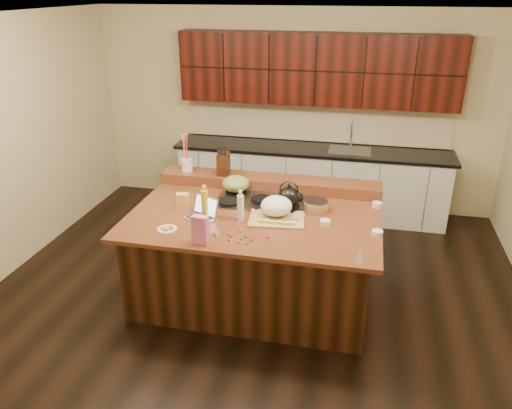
# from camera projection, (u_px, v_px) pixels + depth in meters

# --- Properties ---
(room) EXTENTS (5.52, 5.02, 2.72)m
(room) POSITION_uv_depth(u_px,v_px,m) (255.00, 172.00, 4.63)
(room) COLOR black
(room) RESTS_ON ground
(island) EXTENTS (2.40, 1.60, 0.92)m
(island) POSITION_uv_depth(u_px,v_px,m) (255.00, 255.00, 4.99)
(island) COLOR black
(island) RESTS_ON ground
(back_ledge) EXTENTS (2.40, 0.30, 0.12)m
(back_ledge) POSITION_uv_depth(u_px,v_px,m) (269.00, 182.00, 5.41)
(back_ledge) COLOR black
(back_ledge) RESTS_ON island
(cooktop) EXTENTS (0.92, 0.52, 0.05)m
(cooktop) POSITION_uv_depth(u_px,v_px,m) (261.00, 201.00, 5.07)
(cooktop) COLOR gray
(cooktop) RESTS_ON island
(back_counter) EXTENTS (3.70, 0.66, 2.40)m
(back_counter) POSITION_uv_depth(u_px,v_px,m) (313.00, 144.00, 6.71)
(back_counter) COLOR silver
(back_counter) RESTS_ON ground
(kettle) EXTENTS (0.26, 0.26, 0.19)m
(kettle) POSITION_uv_depth(u_px,v_px,m) (289.00, 197.00, 4.84)
(kettle) COLOR black
(kettle) RESTS_ON cooktop
(green_bowl) EXTENTS (0.33, 0.33, 0.16)m
(green_bowl) POSITION_uv_depth(u_px,v_px,m) (236.00, 184.00, 5.20)
(green_bowl) COLOR olive
(green_bowl) RESTS_ON cooktop
(laptop) EXTENTS (0.35, 0.32, 0.20)m
(laptop) POSITION_uv_depth(u_px,v_px,m) (202.00, 212.00, 4.72)
(laptop) COLOR #B7B7BC
(laptop) RESTS_ON island
(oil_bottle) EXTENTS (0.09, 0.09, 0.27)m
(oil_bottle) POSITION_uv_depth(u_px,v_px,m) (205.00, 204.00, 4.70)
(oil_bottle) COLOR gold
(oil_bottle) RESTS_ON island
(vinegar_bottle) EXTENTS (0.07, 0.07, 0.25)m
(vinegar_bottle) POSITION_uv_depth(u_px,v_px,m) (241.00, 208.00, 4.64)
(vinegar_bottle) COLOR silver
(vinegar_bottle) RESTS_ON island
(wooden_tray) EXTENTS (0.55, 0.44, 0.21)m
(wooden_tray) POSITION_uv_depth(u_px,v_px,m) (276.00, 209.00, 4.70)
(wooden_tray) COLOR tan
(wooden_tray) RESTS_ON island
(ramekin_a) EXTENTS (0.12, 0.12, 0.04)m
(ramekin_a) POSITION_uv_depth(u_px,v_px,m) (325.00, 222.00, 4.59)
(ramekin_a) COLOR white
(ramekin_a) RESTS_ON island
(ramekin_b) EXTENTS (0.13, 0.13, 0.04)m
(ramekin_b) POSITION_uv_depth(u_px,v_px,m) (377.00, 233.00, 4.40)
(ramekin_b) COLOR white
(ramekin_b) RESTS_ON island
(ramekin_c) EXTENTS (0.11, 0.11, 0.04)m
(ramekin_c) POSITION_uv_depth(u_px,v_px,m) (377.00, 205.00, 4.96)
(ramekin_c) COLOR white
(ramekin_c) RESTS_ON island
(strainer_bowl) EXTENTS (0.32, 0.32, 0.09)m
(strainer_bowl) POSITION_uv_depth(u_px,v_px,m) (316.00, 207.00, 4.86)
(strainer_bowl) COLOR #996B3F
(strainer_bowl) RESTS_ON island
(kitchen_timer) EXTENTS (0.10, 0.10, 0.07)m
(kitchen_timer) POSITION_uv_depth(u_px,v_px,m) (360.00, 254.00, 4.02)
(kitchen_timer) COLOR silver
(kitchen_timer) RESTS_ON island
(pink_bag) EXTENTS (0.15, 0.09, 0.26)m
(pink_bag) POSITION_uv_depth(u_px,v_px,m) (200.00, 230.00, 4.22)
(pink_bag) COLOR pink
(pink_bag) RESTS_ON island
(candy_plate) EXTENTS (0.23, 0.23, 0.01)m
(candy_plate) POSITION_uv_depth(u_px,v_px,m) (167.00, 229.00, 4.50)
(candy_plate) COLOR white
(candy_plate) RESTS_ON island
(package_box) EXTENTS (0.12, 0.09, 0.16)m
(package_box) POSITION_uv_depth(u_px,v_px,m) (183.00, 201.00, 4.90)
(package_box) COLOR #F4AA56
(package_box) RESTS_ON island
(utensil_crock) EXTENTS (0.15, 0.15, 0.14)m
(utensil_crock) POSITION_uv_depth(u_px,v_px,m) (187.00, 165.00, 5.54)
(utensil_crock) COLOR white
(utensil_crock) RESTS_ON back_ledge
(knife_block) EXTENTS (0.13, 0.20, 0.24)m
(knife_block) POSITION_uv_depth(u_px,v_px,m) (223.00, 164.00, 5.44)
(knife_block) COLOR black
(knife_block) RESTS_ON back_ledge
(gumdrop_0) EXTENTS (0.02, 0.02, 0.02)m
(gumdrop_0) POSITION_uv_depth(u_px,v_px,m) (231.00, 236.00, 4.37)
(gumdrop_0) COLOR red
(gumdrop_0) RESTS_ON island
(gumdrop_1) EXTENTS (0.02, 0.02, 0.02)m
(gumdrop_1) POSITION_uv_depth(u_px,v_px,m) (238.00, 242.00, 4.28)
(gumdrop_1) COLOR #198C26
(gumdrop_1) RESTS_ON island
(gumdrop_2) EXTENTS (0.02, 0.02, 0.02)m
(gumdrop_2) POSITION_uv_depth(u_px,v_px,m) (214.00, 233.00, 4.42)
(gumdrop_2) COLOR red
(gumdrop_2) RESTS_ON island
(gumdrop_3) EXTENTS (0.02, 0.02, 0.02)m
(gumdrop_3) POSITION_uv_depth(u_px,v_px,m) (246.00, 243.00, 4.25)
(gumdrop_3) COLOR #198C26
(gumdrop_3) RESTS_ON island
(gumdrop_4) EXTENTS (0.02, 0.02, 0.02)m
(gumdrop_4) POSITION_uv_depth(u_px,v_px,m) (246.00, 237.00, 4.36)
(gumdrop_4) COLOR red
(gumdrop_4) RESTS_ON island
(gumdrop_5) EXTENTS (0.02, 0.02, 0.02)m
(gumdrop_5) POSITION_uv_depth(u_px,v_px,m) (241.00, 239.00, 4.32)
(gumdrop_5) COLOR #198C26
(gumdrop_5) RESTS_ON island
(gumdrop_6) EXTENTS (0.02, 0.02, 0.02)m
(gumdrop_6) POSITION_uv_depth(u_px,v_px,m) (239.00, 242.00, 4.26)
(gumdrop_6) COLOR red
(gumdrop_6) RESTS_ON island
(gumdrop_7) EXTENTS (0.02, 0.02, 0.02)m
(gumdrop_7) POSITION_uv_depth(u_px,v_px,m) (240.00, 231.00, 4.45)
(gumdrop_7) COLOR #198C26
(gumdrop_7) RESTS_ON island
(gumdrop_8) EXTENTS (0.02, 0.02, 0.02)m
(gumdrop_8) POSITION_uv_depth(u_px,v_px,m) (251.00, 240.00, 4.30)
(gumdrop_8) COLOR red
(gumdrop_8) RESTS_ON island
(gumdrop_9) EXTENTS (0.02, 0.02, 0.02)m
(gumdrop_9) POSITION_uv_depth(u_px,v_px,m) (228.00, 234.00, 4.40)
(gumdrop_9) COLOR #198C26
(gumdrop_9) RESTS_ON island
(gumdrop_10) EXTENTS (0.02, 0.02, 0.02)m
(gumdrop_10) POSITION_uv_depth(u_px,v_px,m) (229.00, 240.00, 4.31)
(gumdrop_10) COLOR red
(gumdrop_10) RESTS_ON island
(gumdrop_11) EXTENTS (0.02, 0.02, 0.02)m
(gumdrop_11) POSITION_uv_depth(u_px,v_px,m) (216.00, 236.00, 4.38)
(gumdrop_11) COLOR #198C26
(gumdrop_11) RESTS_ON island
(gumdrop_12) EXTENTS (0.02, 0.02, 0.02)m
(gumdrop_12) POSITION_uv_depth(u_px,v_px,m) (268.00, 237.00, 4.35)
(gumdrop_12) COLOR red
(gumdrop_12) RESTS_ON island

